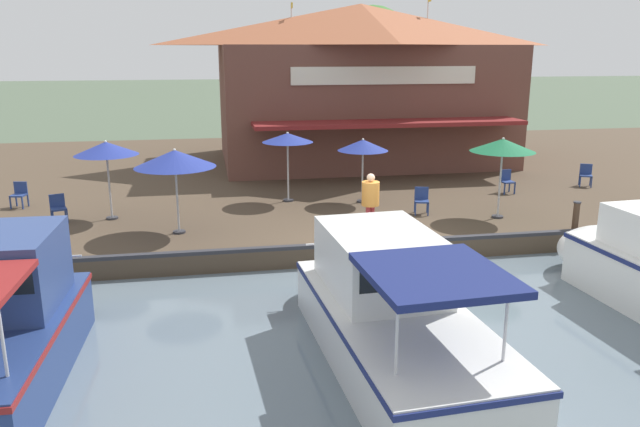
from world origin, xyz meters
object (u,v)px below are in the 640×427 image
at_px(patio_umbrella_far_corner, 288,138).
at_px(cafe_chair_facing_river, 507,180).
at_px(patio_umbrella_mid_patio_right, 175,159).
at_px(cafe_chair_beside_entrance, 58,207).
at_px(patio_umbrella_by_entrance, 363,145).
at_px(patio_umbrella_back_row, 106,149).
at_px(waterfront_restaurant, 360,82).
at_px(mooring_post, 576,216).
at_px(cafe_chair_mid_patio, 586,174).
at_px(cafe_chair_far_corner_seat, 19,193).
at_px(person_mid_patio, 370,196).
at_px(motorboat_outer_channel, 385,306).
at_px(tree_behind_restaurant, 369,52).
at_px(patio_umbrella_mid_patio_left, 503,145).
at_px(motorboat_far_downstream, 15,322).
at_px(cafe_chair_back_row_seat, 422,199).

xyz_separation_m(patio_umbrella_far_corner, cafe_chair_facing_river, (0.17, 8.07, -1.73)).
bearing_deg(patio_umbrella_mid_patio_right, cafe_chair_beside_entrance, -117.20).
bearing_deg(patio_umbrella_by_entrance, patio_umbrella_back_row, -84.96).
xyz_separation_m(waterfront_restaurant, mooring_post, (12.95, 3.30, -3.18)).
distance_m(patio_umbrella_mid_patio_right, patio_umbrella_by_entrance, 6.67).
bearing_deg(cafe_chair_mid_patio, cafe_chair_far_corner_seat, -91.09).
xyz_separation_m(cafe_chair_far_corner_seat, cafe_chair_facing_river, (0.92, 17.01, 0.00)).
height_order(patio_umbrella_mid_patio_right, patio_umbrella_far_corner, patio_umbrella_mid_patio_right).
relative_size(patio_umbrella_back_row, person_mid_patio, 1.39).
height_order(cafe_chair_facing_river, motorboat_outer_channel, motorboat_outer_channel).
xyz_separation_m(patio_umbrella_mid_patio_right, motorboat_outer_channel, (6.90, 4.14, -1.85)).
distance_m(cafe_chair_far_corner_seat, tree_behind_restaurant, 19.26).
xyz_separation_m(cafe_chair_far_corner_seat, cafe_chair_beside_entrance, (2.17, 1.67, 0.00)).
xyz_separation_m(patio_umbrella_back_row, motorboat_outer_channel, (8.85, 6.26, -1.89)).
bearing_deg(patio_umbrella_far_corner, patio_umbrella_mid_patio_left, 61.42).
xyz_separation_m(cafe_chair_facing_river, person_mid_patio, (4.27, -6.31, 0.64)).
xyz_separation_m(cafe_chair_mid_patio, motorboat_far_downstream, (10.19, -17.88, -0.10)).
distance_m(motorboat_outer_channel, tree_behind_restaurant, 23.36).
bearing_deg(patio_umbrella_mid_patio_left, person_mid_patio, -76.50).
bearing_deg(patio_umbrella_mid_patio_right, cafe_chair_back_row_seat, 96.21).
bearing_deg(waterfront_restaurant, patio_umbrella_far_corner, -29.66).
xyz_separation_m(motorboat_far_downstream, mooring_post, (-4.69, 14.02, 0.07)).
distance_m(patio_umbrella_far_corner, patio_umbrella_back_row, 5.89).
height_order(cafe_chair_far_corner_seat, person_mid_patio, person_mid_patio).
bearing_deg(motorboat_far_downstream, mooring_post, 108.51).
distance_m(cafe_chair_mid_patio, motorboat_far_downstream, 20.58).
relative_size(cafe_chair_back_row_seat, cafe_chair_facing_river, 1.00).
relative_size(motorboat_outer_channel, motorboat_far_downstream, 1.21).
bearing_deg(patio_umbrella_far_corner, patio_umbrella_by_entrance, 76.08).
xyz_separation_m(patio_umbrella_mid_patio_left, cafe_chair_beside_entrance, (-1.96, -13.46, -1.81)).
bearing_deg(cafe_chair_back_row_seat, cafe_chair_facing_river, 119.39).
relative_size(patio_umbrella_far_corner, cafe_chair_beside_entrance, 2.84).
bearing_deg(cafe_chair_mid_patio, motorboat_outer_channel, -46.42).
xyz_separation_m(patio_umbrella_back_row, tree_behind_restaurant, (-13.38, 11.73, 2.78)).
relative_size(waterfront_restaurant, patio_umbrella_mid_patio_right, 5.45).
height_order(waterfront_restaurant, cafe_chair_facing_river, waterfront_restaurant).
bearing_deg(person_mid_patio, patio_umbrella_far_corner, -158.43).
bearing_deg(patio_umbrella_back_row, waterfront_restaurant, 131.97).
relative_size(waterfront_restaurant, cafe_chair_back_row_seat, 15.72).
xyz_separation_m(patio_umbrella_far_corner, tree_behind_restaurant, (-12.04, 6.00, 2.79)).
bearing_deg(waterfront_restaurant, person_mid_patio, -12.40).
xyz_separation_m(patio_umbrella_back_row, motorboat_far_downstream, (8.48, -0.53, -1.84)).
height_order(patio_umbrella_mid_patio_right, cafe_chair_beside_entrance, patio_umbrella_mid_patio_right).
relative_size(patio_umbrella_back_row, motorboat_outer_channel, 0.33).
bearing_deg(tree_behind_restaurant, patio_umbrella_far_corner, -26.48).
height_order(cafe_chair_mid_patio, tree_behind_restaurant, tree_behind_restaurant).
relative_size(cafe_chair_back_row_seat, cafe_chair_beside_entrance, 1.00).
bearing_deg(patio_umbrella_mid_patio_left, tree_behind_restaurant, -179.28).
bearing_deg(cafe_chair_beside_entrance, patio_umbrella_mid_patio_left, 81.71).
relative_size(patio_umbrella_by_entrance, mooring_post, 2.55).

